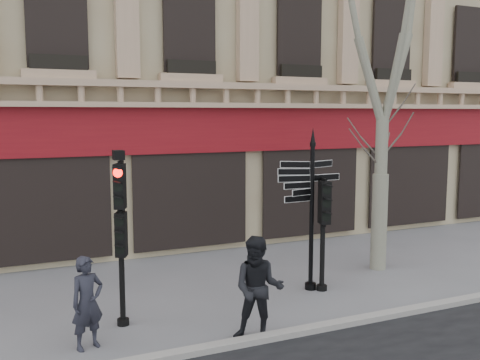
% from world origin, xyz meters
% --- Properties ---
extents(ground, '(80.00, 80.00, 0.00)m').
position_xyz_m(ground, '(0.00, 0.00, 0.00)').
color(ground, slate).
rests_on(ground, ground).
extents(kerb, '(80.00, 0.25, 0.12)m').
position_xyz_m(kerb, '(0.00, -1.40, 0.06)').
color(kerb, gray).
rests_on(kerb, ground).
extents(fingerpost, '(1.75, 1.75, 3.75)m').
position_xyz_m(fingerpost, '(1.50, 0.74, 2.52)').
color(fingerpost, black).
rests_on(fingerpost, ground).
extents(traffic_signal_main, '(0.45, 0.40, 3.39)m').
position_xyz_m(traffic_signal_main, '(-2.93, 0.38, 2.14)').
color(traffic_signal_main, black).
rests_on(traffic_signal_main, ground).
extents(traffic_signal_secondary, '(0.49, 0.40, 2.55)m').
position_xyz_m(traffic_signal_secondary, '(1.70, 0.57, 1.78)').
color(traffic_signal_secondary, black).
rests_on(traffic_signal_secondary, ground).
extents(plane_tree, '(3.65, 3.65, 9.71)m').
position_xyz_m(plane_tree, '(4.00, 1.45, 6.81)').
color(plane_tree, gray).
rests_on(plane_tree, ground).
extents(pedestrian_a, '(0.70, 0.57, 1.64)m').
position_xyz_m(pedestrian_a, '(-3.69, -0.40, 0.82)').
color(pedestrian_a, '#21222C').
rests_on(pedestrian_a, ground).
extents(pedestrian_b, '(1.17, 1.10, 1.91)m').
position_xyz_m(pedestrian_b, '(-0.84, -1.30, 0.95)').
color(pedestrian_b, black).
rests_on(pedestrian_b, ground).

